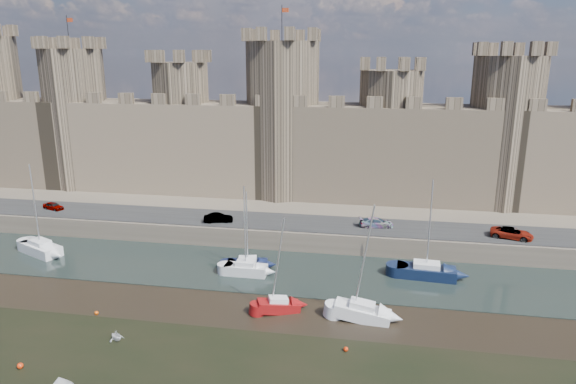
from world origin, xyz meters
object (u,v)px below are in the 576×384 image
object	(u,v)px
sailboat_0	(40,248)
sailboat_4	(278,305)
sailboat_2	(246,268)
sailboat_3	(426,271)
sailboat_1	(248,263)
car_1	(218,218)
car_2	(376,223)
sailboat_5	(362,312)
car_0	(53,206)
car_3	(512,233)

from	to	relation	value
sailboat_0	sailboat_4	distance (m)	32.75
sailboat_2	sailboat_3	size ratio (longest dim) A/B	0.92
sailboat_1	car_1	bearing A→B (deg)	114.27
car_1	sailboat_1	size ratio (longest dim) A/B	0.41
car_2	sailboat_5	world-z (taller)	sailboat_5
car_0	sailboat_1	size ratio (longest dim) A/B	0.36
sailboat_2	sailboat_3	bearing A→B (deg)	8.20
car_0	car_1	bearing A→B (deg)	-74.50
car_1	sailboat_1	bearing A→B (deg)	-158.63
car_2	car_1	bearing A→B (deg)	84.43
sailboat_2	sailboat_4	distance (m)	9.13
sailboat_2	sailboat_5	size ratio (longest dim) A/B	0.91
car_2	car_3	distance (m)	15.96
car_2	sailboat_3	xyz separation A→B (m)	(5.58, -8.93, -2.28)
car_1	sailboat_0	size ratio (longest dim) A/B	0.33
car_0	sailboat_5	bearing A→B (deg)	-94.69
car_0	sailboat_4	size ratio (longest dim) A/B	0.34
sailboat_2	sailboat_4	size ratio (longest dim) A/B	1.07
car_3	sailboat_4	size ratio (longest dim) A/B	0.51
sailboat_0	car_0	bearing A→B (deg)	139.36
car_3	sailboat_0	distance (m)	56.96
sailboat_2	sailboat_4	xyz separation A→B (m)	(5.14, -7.54, -0.10)
car_3	sailboat_2	xyz separation A→B (m)	(-29.95, -10.26, -2.36)
sailboat_0	sailboat_3	world-z (taller)	sailboat_0
sailboat_3	sailboat_4	bearing A→B (deg)	-140.40
sailboat_1	sailboat_4	xyz separation A→B (m)	(5.32, -9.09, -0.03)
car_2	sailboat_2	world-z (taller)	sailboat_2
car_2	sailboat_5	bearing A→B (deg)	166.65
car_2	car_3	world-z (taller)	car_3
car_2	sailboat_0	bearing A→B (deg)	93.60
sailboat_0	sailboat_2	world-z (taller)	sailboat_0
sailboat_3	sailboat_4	xyz separation A→B (m)	(-14.50, -10.27, -0.13)
sailboat_5	sailboat_1	bearing A→B (deg)	149.51
car_1	sailboat_2	world-z (taller)	sailboat_2
sailboat_3	sailboat_5	distance (m)	12.28
sailboat_1	sailboat_3	size ratio (longest dim) A/B	0.82
car_2	car_0	bearing A→B (deg)	80.05
car_2	car_3	size ratio (longest dim) A/B	0.89
car_3	car_1	bearing A→B (deg)	106.11
sailboat_0	sailboat_4	world-z (taller)	sailboat_0
sailboat_1	sailboat_4	size ratio (longest dim) A/B	0.96
car_3	sailboat_0	size ratio (longest dim) A/B	0.43
car_2	car_3	bearing A→B (deg)	-105.35
sailboat_2	sailboat_5	world-z (taller)	sailboat_5
car_1	car_3	size ratio (longest dim) A/B	0.78
sailboat_1	sailboat_2	distance (m)	1.56
sailboat_5	car_3	bearing A→B (deg)	50.94
car_0	sailboat_0	size ratio (longest dim) A/B	0.29
car_0	sailboat_1	world-z (taller)	sailboat_1
sailboat_2	sailboat_5	distance (m)	15.12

